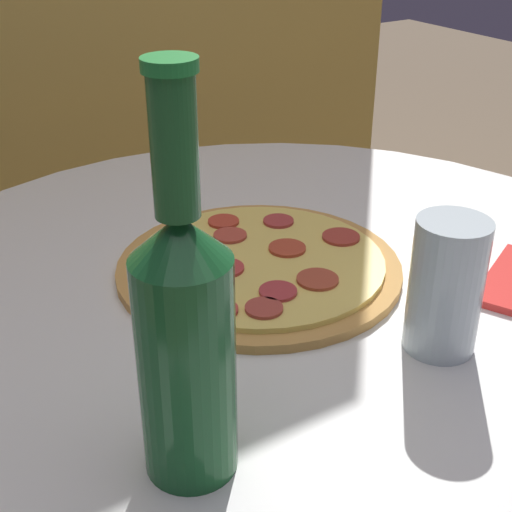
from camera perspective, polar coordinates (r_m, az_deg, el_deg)
The scene contains 4 objects.
table at distance 0.83m, azimuth 2.05°, elevation -11.57°, with size 0.93×0.93×0.68m.
pizza at distance 0.77m, azimuth -0.03°, elevation -0.79°, with size 0.31×0.31×0.02m.
beer_bottle at distance 0.48m, azimuth -5.70°, elevation -6.43°, with size 0.07×0.07×0.30m.
drinking_glass at distance 0.65m, azimuth 14.95°, elevation -2.35°, with size 0.07×0.07×0.13m.
Camera 1 is at (-0.37, -0.52, 1.07)m, focal length 50.00 mm.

